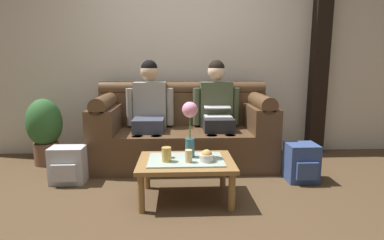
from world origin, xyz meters
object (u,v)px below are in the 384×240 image
(cup_far_center, at_px, (189,156))
(potted_plant, at_px, (45,128))
(person_left, at_px, (149,109))
(backpack_left, at_px, (68,165))
(flower_vase, at_px, (190,122))
(cup_near_left, at_px, (166,153))
(snack_bowl, at_px, (207,156))
(person_right, at_px, (217,108))
(cup_near_right, at_px, (166,154))
(couch, at_px, (183,132))
(coffee_table, at_px, (186,165))
(backpack_right, at_px, (301,163))

(cup_far_center, distance_m, potted_plant, 2.00)
(potted_plant, bearing_deg, person_left, -1.01)
(person_left, relative_size, backpack_left, 3.33)
(flower_vase, relative_size, cup_far_center, 4.63)
(cup_near_left, bearing_deg, snack_bowl, -19.28)
(cup_near_left, bearing_deg, person_right, 59.96)
(person_left, xyz_separation_m, snack_bowl, (0.57, -1.10, -0.25))
(cup_near_right, distance_m, cup_far_center, 0.19)
(couch, xyz_separation_m, potted_plant, (-1.62, 0.02, 0.06))
(person_right, relative_size, cup_near_right, 10.00)
(couch, height_order, coffee_table, couch)
(cup_near_right, distance_m, potted_plant, 1.83)
(person_right, xyz_separation_m, cup_near_left, (-0.57, -0.98, -0.25))
(person_left, relative_size, cup_far_center, 11.52)
(backpack_left, height_order, backpack_right, backpack_right)
(cup_near_right, bearing_deg, backpack_right, 18.01)
(coffee_table, bearing_deg, backpack_right, 17.80)
(couch, bearing_deg, cup_near_left, -99.87)
(person_left, bearing_deg, flower_vase, -65.87)
(person_right, height_order, backpack_right, person_right)
(cup_near_left, bearing_deg, potted_plant, 145.37)
(backpack_left, bearing_deg, person_left, 38.24)
(person_left, relative_size, snack_bowl, 10.11)
(cup_near_left, relative_size, cup_far_center, 0.78)
(cup_near_right, bearing_deg, person_right, 62.75)
(backpack_left, bearing_deg, cup_near_right, -25.96)
(snack_bowl, bearing_deg, potted_plant, 147.98)
(person_left, height_order, snack_bowl, person_left)
(couch, height_order, potted_plant, couch)
(coffee_table, xyz_separation_m, cup_near_left, (-0.17, 0.05, 0.10))
(snack_bowl, xyz_separation_m, backpack_left, (-1.34, 0.50, -0.22))
(cup_near_right, xyz_separation_m, backpack_right, (1.35, 0.44, -0.24))
(person_left, bearing_deg, potted_plant, 178.99)
(snack_bowl, height_order, cup_far_center, cup_far_center)
(person_left, xyz_separation_m, person_right, (0.79, -0.00, -0.00))
(snack_bowl, distance_m, cup_far_center, 0.15)
(person_right, height_order, coffee_table, person_right)
(person_right, distance_m, coffee_table, 1.16)
(backpack_left, bearing_deg, couch, 27.53)
(person_left, distance_m, backpack_left, 1.09)
(coffee_table, bearing_deg, flower_vase, 58.57)
(flower_vase, bearing_deg, potted_plant, 149.20)
(person_right, relative_size, backpack_right, 3.20)
(flower_vase, relative_size, backpack_left, 1.34)
(couch, relative_size, coffee_table, 2.47)
(flower_vase, relative_size, potted_plant, 0.63)
(person_right, bearing_deg, snack_bowl, -101.44)
(backpack_right, bearing_deg, flower_vase, -164.50)
(person_right, bearing_deg, person_left, 179.94)
(person_right, distance_m, cup_far_center, 1.20)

